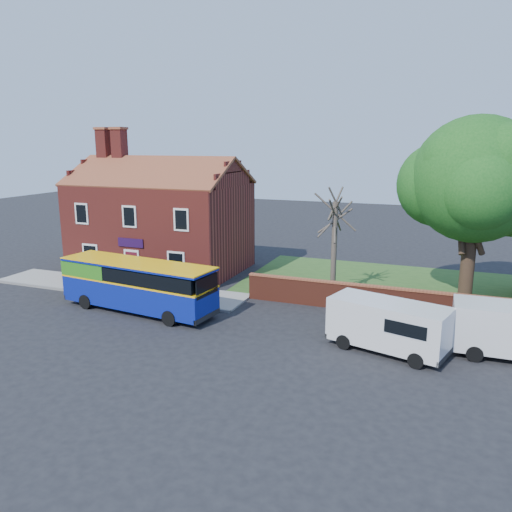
% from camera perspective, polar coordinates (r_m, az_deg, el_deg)
% --- Properties ---
extents(ground, '(120.00, 120.00, 0.00)m').
position_cam_1_polar(ground, '(26.29, -10.55, -8.57)').
color(ground, black).
rests_on(ground, ground).
extents(pavement, '(18.00, 3.50, 0.12)m').
position_cam_1_polar(pavement, '(34.55, -15.51, -3.50)').
color(pavement, gray).
rests_on(pavement, ground).
extents(kerb, '(18.00, 0.15, 0.14)m').
position_cam_1_polar(kerb, '(33.22, -17.29, -4.25)').
color(kerb, slate).
rests_on(kerb, ground).
extents(grass_strip, '(26.00, 12.00, 0.04)m').
position_cam_1_polar(grass_strip, '(35.03, 20.16, -3.68)').
color(grass_strip, '#426B28').
rests_on(grass_strip, ground).
extents(shop_building, '(12.30, 8.13, 10.50)m').
position_cam_1_polar(shop_building, '(38.47, -10.76, 3.50)').
color(shop_building, maroon).
rests_on(shop_building, ground).
extents(boundary_wall, '(22.00, 0.38, 1.60)m').
position_cam_1_polar(boundary_wall, '(29.05, 19.99, -5.36)').
color(boundary_wall, maroon).
rests_on(boundary_wall, ground).
extents(bus, '(9.74, 3.51, 2.91)m').
position_cam_1_polar(bus, '(29.46, -13.81, -2.99)').
color(bus, navy).
rests_on(bus, ground).
extents(van_near, '(5.76, 3.54, 2.36)m').
position_cam_1_polar(van_near, '(23.98, 14.93, -7.54)').
color(van_near, silver).
rests_on(van_near, ground).
extents(large_tree, '(9.07, 7.17, 11.06)m').
position_cam_1_polar(large_tree, '(31.24, 23.93, 7.60)').
color(large_tree, black).
rests_on(large_tree, ground).
extents(bare_tree, '(2.45, 2.92, 6.55)m').
position_cam_1_polar(bare_tree, '(31.25, 8.93, 1.35)').
color(bare_tree, '#4C4238').
rests_on(bare_tree, ground).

